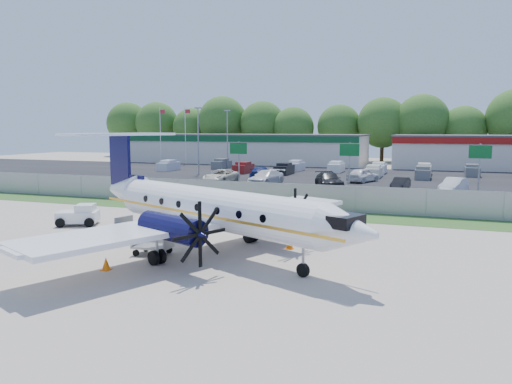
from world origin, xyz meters
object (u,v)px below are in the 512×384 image
(baggage_cart_near, at_px, (136,229))
(baggage_cart_far, at_px, (153,246))
(aircraft, at_px, (209,208))
(pushback_tug, at_px, (80,215))

(baggage_cart_near, bearing_deg, baggage_cart_far, -45.21)
(aircraft, xyz_separation_m, baggage_cart_far, (-2.50, -1.34, -1.86))
(baggage_cart_near, bearing_deg, aircraft, -16.73)
(baggage_cart_far, bearing_deg, aircraft, 28.23)
(pushback_tug, xyz_separation_m, baggage_cart_near, (5.65, -2.12, -0.12))
(baggage_cart_far, bearing_deg, baggage_cart_near, 134.79)
(pushback_tug, relative_size, baggage_cart_far, 1.52)
(aircraft, distance_m, baggage_cart_near, 5.97)
(pushback_tug, height_order, baggage_cart_far, pushback_tug)
(baggage_cart_near, bearing_deg, pushback_tug, 159.44)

